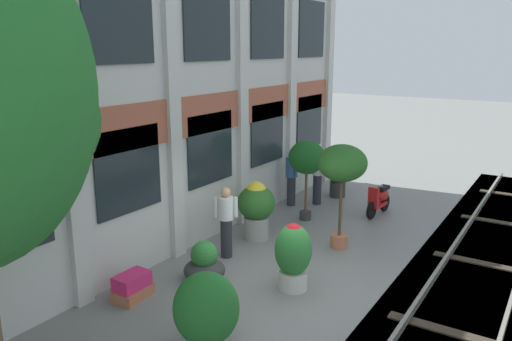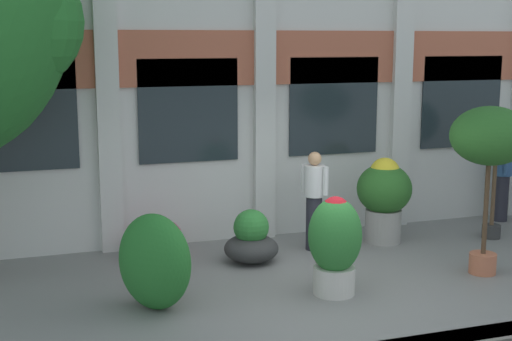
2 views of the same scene
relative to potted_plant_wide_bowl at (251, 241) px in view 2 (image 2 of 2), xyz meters
The scene contains 11 objects.
ground_plane 1.71m from the potted_plant_wide_bowl, 66.95° to the right, with size 80.00×80.00×0.00m, color slate.
apartment_facade 3.82m from the potted_plant_wide_bowl, 67.19° to the left, with size 16.04×0.64×7.54m.
potted_plant_wide_bowl is the anchor object (origin of this frame).
potted_plant_tall_urn 4.59m from the potted_plant_wide_bowl, ahead, with size 0.98×0.98×2.20m.
potted_plant_terracotta_small 3.83m from the potted_plant_wide_bowl, 27.73° to the right, with size 1.14×1.14×2.47m.
potted_plant_fluted_column 1.86m from the potted_plant_wide_bowl, 69.83° to the right, with size 0.72×0.72×1.35m.
potted_plant_square_trough 1.50m from the potted_plant_wide_bowl, 153.84° to the left, with size 0.78×0.54×0.49m.
potted_plant_stone_basin 2.54m from the potted_plant_wide_bowl, ahead, with size 0.93×0.93×1.46m.
resident_by_doorway 1.33m from the potted_plant_wide_bowl, 14.38° to the left, with size 0.34×0.47×1.63m.
resident_watching_tracks 5.40m from the potted_plant_wide_bowl, ahead, with size 0.34×0.49×1.66m.
topiary_hedge 2.31m from the potted_plant_wide_bowl, 140.58° to the right, with size 1.05×0.70×1.25m, color #236B28.
Camera 2 is at (-3.98, -8.56, 3.41)m, focal length 50.00 mm.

